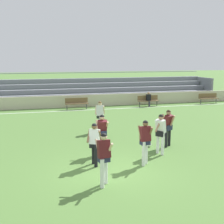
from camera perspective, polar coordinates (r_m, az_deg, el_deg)
The scene contains 16 objects.
ground_plane at distance 11.11m, azimuth -0.34°, elevation -10.88°, with size 160.00×160.00×0.00m, color #517A38.
field_line_sideline at distance 23.38m, azimuth -8.53°, elevation 0.21°, with size 44.00×0.12×0.01m, color white.
sideline_wall at distance 24.95m, azimuth -9.03°, elevation 1.96°, with size 48.00×0.16×0.99m, color beige.
bleacher_stand at distance 27.37m, azimuth -7.93°, elevation 4.08°, with size 27.27×3.23×2.66m.
bench_near_wall_gap at distance 28.25m, azimuth 17.71°, elevation 2.65°, with size 1.80×0.40×0.90m.
bench_centre_sideline at distance 25.59m, azimuth 6.83°, elevation 2.33°, with size 1.80×0.40×0.90m.
bench_far_left at distance 23.98m, azimuth -6.69°, elevation 1.81°, with size 1.80×0.40×0.90m.
spectator_seated at distance 25.46m, azimuth 6.94°, elevation 2.64°, with size 0.36×0.42×1.21m.
player_white_trailing_run at distance 12.72m, azimuth 9.16°, elevation -3.47°, with size 0.71×0.50×1.71m.
player_dark_wide_right at distance 13.88m, azimuth 10.56°, elevation -2.39°, with size 0.49×0.59×1.70m.
player_dark_challenging at distance 9.49m, azimuth -1.54°, elevation -8.02°, with size 0.45×0.66×1.71m.
player_dark_on_ball at distance 11.37m, azimuth 6.28°, elevation -4.98°, with size 0.45×0.49×1.72m.
player_white_dropping_back at distance 16.39m, azimuth -2.28°, elevation -0.34°, with size 0.60×0.49×1.69m.
player_dark_wide_left at distance 12.57m, azimuth -1.88°, elevation -3.56°, with size 0.44×0.57×1.69m.
player_white_overlapping at distance 11.29m, azimuth -3.32°, elevation -5.43°, with size 0.66×0.50×1.62m.
soccer_ball at distance 13.93m, azimuth 6.98°, elevation -6.10°, with size 0.22×0.22×0.22m, color white.
Camera 1 is at (-2.68, -10.02, 3.98)m, focal length 48.40 mm.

